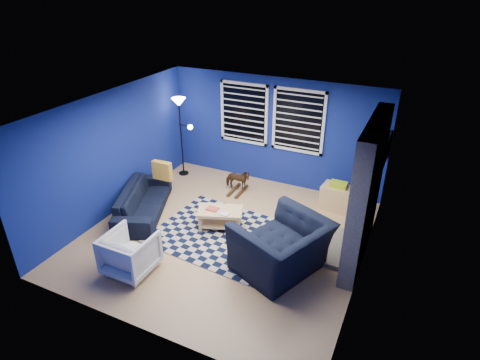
{
  "coord_description": "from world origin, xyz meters",
  "views": [
    {
      "loc": [
        2.94,
        -5.57,
        4.46
      ],
      "look_at": [
        0.17,
        0.3,
        1.1
      ],
      "focal_mm": 30.0,
      "sensor_mm": 36.0,
      "label": 1
    }
  ],
  "objects_px": {
    "armchair_bent": "(130,253)",
    "coffee_table": "(220,215)",
    "floor_lamp": "(180,113)",
    "rocking_horse": "(237,180)",
    "armchair_big": "(281,247)",
    "cabinet": "(337,197)",
    "sofa": "(143,201)",
    "tv": "(385,152)"
  },
  "relations": [
    {
      "from": "tv",
      "to": "coffee_table",
      "type": "xyz_separation_m",
      "value": [
        -2.65,
        -1.8,
        -1.1
      ]
    },
    {
      "from": "armchair_big",
      "to": "armchair_bent",
      "type": "bearing_deg",
      "value": -41.31
    },
    {
      "from": "rocking_horse",
      "to": "sofa",
      "type": "bearing_deg",
      "value": 128.77
    },
    {
      "from": "armchair_big",
      "to": "armchair_bent",
      "type": "relative_size",
      "value": 1.79
    },
    {
      "from": "sofa",
      "to": "armchair_bent",
      "type": "bearing_deg",
      "value": -172.03
    },
    {
      "from": "sofa",
      "to": "armchair_bent",
      "type": "distance_m",
      "value": 1.82
    },
    {
      "from": "floor_lamp",
      "to": "rocking_horse",
      "type": "bearing_deg",
      "value": -9.84
    },
    {
      "from": "rocking_horse",
      "to": "cabinet",
      "type": "relative_size",
      "value": 0.85
    },
    {
      "from": "armchair_big",
      "to": "coffee_table",
      "type": "xyz_separation_m",
      "value": [
        -1.49,
        0.66,
        -0.16
      ]
    },
    {
      "from": "sofa",
      "to": "cabinet",
      "type": "xyz_separation_m",
      "value": [
        3.56,
        1.88,
        -0.02
      ]
    },
    {
      "from": "sofa",
      "to": "armchair_bent",
      "type": "relative_size",
      "value": 2.52
    },
    {
      "from": "sofa",
      "to": "rocking_horse",
      "type": "relative_size",
      "value": 3.45
    },
    {
      "from": "tv",
      "to": "armchair_bent",
      "type": "bearing_deg",
      "value": -133.9
    },
    {
      "from": "armchair_big",
      "to": "rocking_horse",
      "type": "distance_m",
      "value": 2.78
    },
    {
      "from": "armchair_bent",
      "to": "rocking_horse",
      "type": "distance_m",
      "value": 3.22
    },
    {
      "from": "armchair_bent",
      "to": "coffee_table",
      "type": "xyz_separation_m",
      "value": [
        0.75,
        1.74,
        -0.06
      ]
    },
    {
      "from": "tv",
      "to": "sofa",
      "type": "bearing_deg",
      "value": -155.46
    },
    {
      "from": "armchair_bent",
      "to": "cabinet",
      "type": "bearing_deg",
      "value": -127.19
    },
    {
      "from": "coffee_table",
      "to": "floor_lamp",
      "type": "distance_m",
      "value": 2.88
    },
    {
      "from": "cabinet",
      "to": "armchair_bent",
      "type": "bearing_deg",
      "value": -120.69
    },
    {
      "from": "armchair_bent",
      "to": "floor_lamp",
      "type": "bearing_deg",
      "value": -71.18
    },
    {
      "from": "tv",
      "to": "sofa",
      "type": "xyz_separation_m",
      "value": [
        -4.34,
        -1.98,
        -1.11
      ]
    },
    {
      "from": "sofa",
      "to": "coffee_table",
      "type": "distance_m",
      "value": 1.7
    },
    {
      "from": "armchair_big",
      "to": "armchair_bent",
      "type": "height_order",
      "value": "armchair_big"
    },
    {
      "from": "coffee_table",
      "to": "sofa",
      "type": "bearing_deg",
      "value": -173.85
    },
    {
      "from": "rocking_horse",
      "to": "floor_lamp",
      "type": "relative_size",
      "value": 0.3
    },
    {
      "from": "floor_lamp",
      "to": "tv",
      "type": "bearing_deg",
      "value": 0.91
    },
    {
      "from": "rocking_horse",
      "to": "coffee_table",
      "type": "xyz_separation_m",
      "value": [
        0.32,
        -1.45,
        -0.02
      ]
    },
    {
      "from": "armchair_bent",
      "to": "floor_lamp",
      "type": "xyz_separation_m",
      "value": [
        -1.17,
        3.47,
        1.21
      ]
    },
    {
      "from": "tv",
      "to": "armchair_bent",
      "type": "distance_m",
      "value": 5.03
    },
    {
      "from": "sofa",
      "to": "armchair_big",
      "type": "height_order",
      "value": "armchair_big"
    },
    {
      "from": "coffee_table",
      "to": "tv",
      "type": "bearing_deg",
      "value": 34.14
    },
    {
      "from": "coffee_table",
      "to": "floor_lamp",
      "type": "height_order",
      "value": "floor_lamp"
    },
    {
      "from": "cabinet",
      "to": "floor_lamp",
      "type": "xyz_separation_m",
      "value": [
        -3.8,
        0.03,
        1.3
      ]
    },
    {
      "from": "sofa",
      "to": "rocking_horse",
      "type": "height_order",
      "value": "sofa"
    },
    {
      "from": "sofa",
      "to": "floor_lamp",
      "type": "bearing_deg",
      "value": -15.85
    },
    {
      "from": "armchair_bent",
      "to": "coffee_table",
      "type": "height_order",
      "value": "armchair_bent"
    },
    {
      "from": "armchair_big",
      "to": "rocking_horse",
      "type": "bearing_deg",
      "value": -116.42
    },
    {
      "from": "armchair_big",
      "to": "coffee_table",
      "type": "relative_size",
      "value": 1.45
    },
    {
      "from": "tv",
      "to": "rocking_horse",
      "type": "xyz_separation_m",
      "value": [
        -2.97,
        -0.35,
        -1.09
      ]
    },
    {
      "from": "coffee_table",
      "to": "armchair_bent",
      "type": "bearing_deg",
      "value": -113.42
    },
    {
      "from": "rocking_horse",
      "to": "cabinet",
      "type": "distance_m",
      "value": 2.21
    }
  ]
}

